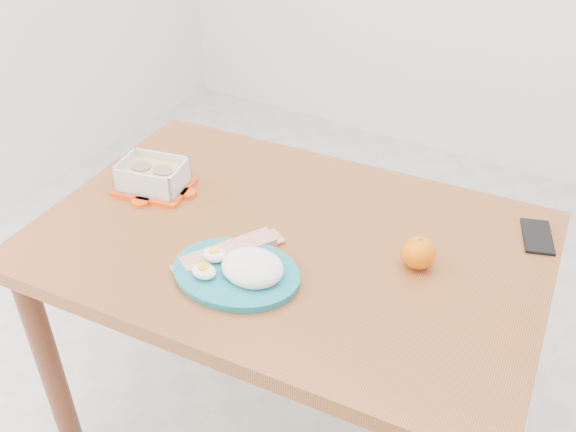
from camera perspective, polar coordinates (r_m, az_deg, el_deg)
The scene contains 7 objects.
ground at distance 2.11m, azimuth 3.25°, elevation -16.56°, with size 3.50×3.50×0.00m, color #B7B7B2.
dining_table at distance 1.56m, azimuth 0.00°, elevation -4.84°, with size 1.23×0.87×0.75m.
food_container at distance 1.68m, azimuth -11.92°, elevation 3.47°, with size 0.21×0.17×0.08m.
orange_fruit at distance 1.42m, azimuth 11.54°, elevation -3.24°, with size 0.07×0.07×0.07m, color #FF6A05.
rice_plate at distance 1.37m, azimuth -4.19°, elevation -4.70°, with size 0.31×0.31×0.08m.
candy_bar at distance 1.44m, azimuth -5.28°, elevation -3.18°, with size 0.22×0.05×0.02m, color red.
smartphone at distance 1.60m, azimuth 21.29°, elevation -1.71°, with size 0.07×0.13×0.01m, color black.
Camera 1 is at (0.55, -1.17, 1.66)m, focal length 40.00 mm.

